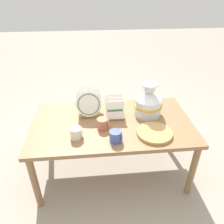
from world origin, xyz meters
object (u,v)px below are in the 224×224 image
object	(u,v)px
mug_terracotta_glaze	(103,124)
ceramic_vase	(148,102)
dish_rack_square_plates	(114,111)
wicker_charger_stack	(154,133)
mug_cobalt_glaze	(116,136)
mug_cream_glaze	(76,133)
dish_rack_round_plates	(89,104)

from	to	relation	value
mug_terracotta_glaze	ceramic_vase	bearing A→B (deg)	23.49
mug_terracotta_glaze	dish_rack_square_plates	bearing A→B (deg)	58.09
wicker_charger_stack	mug_cobalt_glaze	world-z (taller)	mug_cobalt_glaze
dish_rack_square_plates	mug_cream_glaze	distance (m)	0.45
mug_cream_glaze	dish_rack_round_plates	bearing A→B (deg)	73.17
mug_cream_glaze	ceramic_vase	bearing A→B (deg)	24.43
dish_rack_square_plates	wicker_charger_stack	distance (m)	0.44
mug_cobalt_glaze	mug_terracotta_glaze	bearing A→B (deg)	115.73
mug_terracotta_glaze	mug_cream_glaze	bearing A→B (deg)	-153.80
dish_rack_round_plates	mug_cobalt_glaze	world-z (taller)	dish_rack_round_plates
dish_rack_square_plates	mug_terracotta_glaze	xyz separation A→B (m)	(-0.12, -0.19, -0.00)
dish_rack_square_plates	wicker_charger_stack	size ratio (longest dim) A/B	0.65
dish_rack_square_plates	wicker_charger_stack	bearing A→B (deg)	-45.91
dish_rack_round_plates	ceramic_vase	bearing A→B (deg)	-5.99
ceramic_vase	mug_cream_glaze	distance (m)	0.73
mug_cobalt_glaze	mug_terracotta_glaze	size ratio (longest dim) A/B	1.00
ceramic_vase	dish_rack_square_plates	xyz separation A→B (m)	(-0.32, -0.00, -0.08)
dish_rack_round_plates	wicker_charger_stack	bearing A→B (deg)	-34.82
mug_cobalt_glaze	mug_cream_glaze	xyz separation A→B (m)	(-0.31, 0.07, 0.00)
wicker_charger_stack	mug_cream_glaze	xyz separation A→B (m)	(-0.64, 0.02, 0.03)
mug_cobalt_glaze	mug_cream_glaze	distance (m)	0.32
mug_cream_glaze	mug_cobalt_glaze	bearing A→B (deg)	-13.50
mug_cobalt_glaze	dish_rack_square_plates	bearing A→B (deg)	85.78
dish_rack_square_plates	mug_cream_glaze	world-z (taller)	dish_rack_square_plates
wicker_charger_stack	mug_terracotta_glaze	world-z (taller)	mug_terracotta_glaze
ceramic_vase	wicker_charger_stack	bearing A→B (deg)	-92.22
ceramic_vase	wicker_charger_stack	size ratio (longest dim) A/B	1.08
wicker_charger_stack	mug_cobalt_glaze	bearing A→B (deg)	-170.21
mug_cream_glaze	mug_terracotta_glaze	distance (m)	0.25
dish_rack_round_plates	mug_terracotta_glaze	xyz separation A→B (m)	(0.12, -0.25, -0.06)
dish_rack_round_plates	dish_rack_square_plates	bearing A→B (deg)	-14.24
ceramic_vase	dish_rack_round_plates	bearing A→B (deg)	174.01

